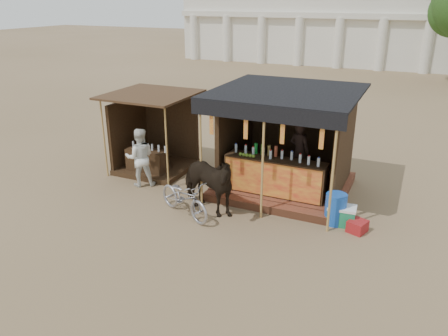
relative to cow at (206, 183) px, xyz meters
name	(u,v)px	position (x,y,z in m)	size (l,w,h in m)	color
ground	(194,239)	(0.31, -1.26, -0.78)	(120.00, 120.00, 0.00)	#846B4C
main_stall	(286,154)	(1.33, 2.10, 0.25)	(3.60, 3.61, 2.78)	brown
secondary_stall	(151,142)	(-2.85, 1.97, 0.07)	(2.40, 2.40, 2.38)	#352513
cow	(206,183)	(0.00, 0.00, 0.00)	(0.84, 1.84, 1.56)	black
motorbike	(184,198)	(-0.42, -0.37, -0.31)	(0.62, 1.78, 0.94)	#A09FA8
bystander	(140,157)	(-2.42, 0.74, 0.05)	(0.80, 0.63, 1.65)	silver
blue_barrel	(335,209)	(2.99, 0.74, -0.41)	(0.49, 0.49, 0.74)	#184FB6
red_crate	(357,226)	(3.54, 0.54, -0.64)	(0.37, 0.40, 0.27)	maroon
cooler	(341,215)	(3.13, 0.74, -0.55)	(0.67, 0.49, 0.46)	#1C7E50
background_building	(350,10)	(-1.69, 28.68, 3.20)	(26.00, 7.45, 8.18)	silver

